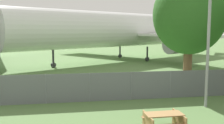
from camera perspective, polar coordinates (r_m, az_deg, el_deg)
perimeter_fence at (r=16.18m, az=4.14°, el=-5.21°), size 56.07×0.07×1.73m
airplane at (r=37.56m, az=3.23°, el=6.97°), size 40.95×33.00×13.74m
picnic_bench_open_grass at (r=11.60m, az=11.20°, el=-12.30°), size 1.61×1.41×0.76m
tree_left_of_cabin at (r=19.74m, az=16.47°, el=9.80°), size 5.18×5.18×8.23m
light_mast at (r=15.25m, az=20.49°, el=10.10°), size 0.44×0.44×8.66m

